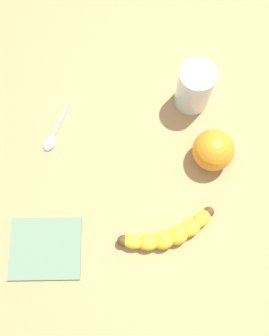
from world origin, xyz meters
The scene contains 6 objects.
wooden_tabletop centered at (0.00, 0.00, 1.50)cm, with size 120.00×120.00×3.00cm, color tan.
banana centered at (-9.22, 11.84, 4.85)cm, with size 19.72×8.08×3.69cm.
smoothie_glass centered at (-17.71, -17.66, 8.38)cm, with size 7.58×7.58×11.42cm.
orange_fruit centered at (-19.88, -3.97, 7.27)cm, with size 8.55×8.55×8.55cm, color orange.
teaspoon centered at (13.68, -10.75, 3.40)cm, with size 6.31×10.66×0.80cm.
folded_napkin centered at (15.51, 12.15, 3.30)cm, with size 14.17×12.24×0.60cm, color slate.
Camera 1 is at (-1.34, 22.73, 85.84)cm, focal length 43.87 mm.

